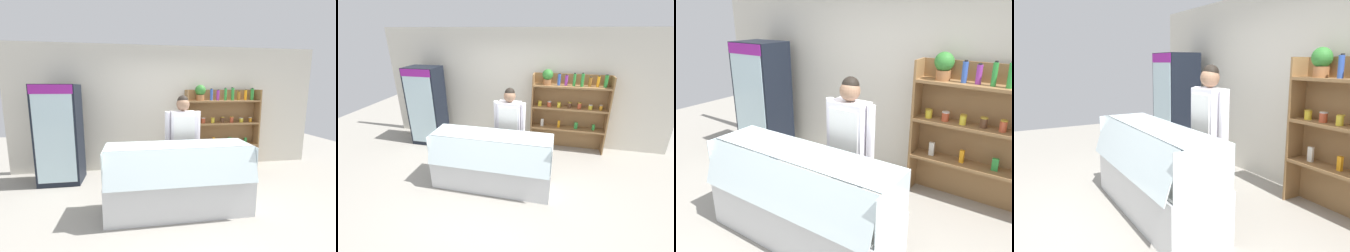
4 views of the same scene
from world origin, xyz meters
The scene contains 6 objects.
ground_plane centered at (0.00, 0.00, 0.00)m, with size 12.00×12.00×0.00m, color gray.
back_wall centered at (0.00, 1.99, 1.35)m, with size 6.80×0.10×2.70m, color beige.
drinks_fridge centered at (-2.20, 1.42, 0.94)m, with size 0.75×0.60×1.87m.
shelving_unit centered at (1.10, 1.77, 1.04)m, with size 1.67×0.29×1.87m.
deli_display_case centered at (-0.19, 0.04, 0.31)m, with size 2.08×0.72×1.01m.
shop_clerk centered at (0.00, 0.65, 1.00)m, with size 0.61×0.25×1.68m.
Camera 2 is at (0.80, -3.23, 2.65)m, focal length 24.00 mm.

